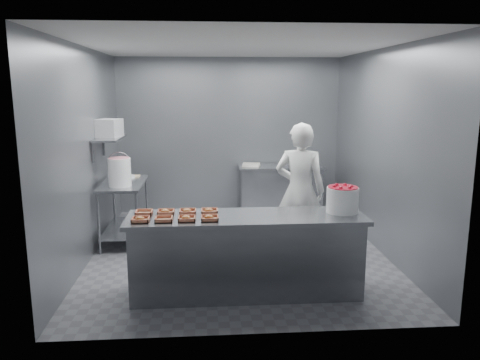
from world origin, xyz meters
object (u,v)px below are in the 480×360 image
object	(u,v)px
tray_3	(209,218)
worker	(300,191)
tray_0	(140,219)
tray_6	(188,211)
strawberry_tub	(342,199)
tray_2	(187,218)
tray_1	(164,219)
appliance	(109,128)
tray_7	(209,211)
glaze_bucket	(120,171)
back_counter	(280,190)
tray_5	(166,212)
prep_table	(124,203)
tray_4	(144,212)
service_counter	(246,254)

from	to	relation	value
tray_3	worker	xyz separation A→B (m)	(1.23, 1.28, -0.01)
tray_0	tray_6	bearing A→B (deg)	30.27
strawberry_tub	tray_2	bearing A→B (deg)	-173.34
tray_1	appliance	world-z (taller)	appliance
tray_7	glaze_bucket	bearing A→B (deg)	128.98
strawberry_tub	appliance	bearing A→B (deg)	146.29
back_counter	tray_5	xyz separation A→B (m)	(-1.78, -3.11, 0.47)
tray_1	tray_7	bearing A→B (deg)	30.43
tray_0	tray_7	size ratio (longest dim) A/B	1.00
tray_5	prep_table	bearing A→B (deg)	112.98
tray_3	tray_4	xyz separation A→B (m)	(-0.72, 0.28, -0.00)
service_counter	tray_6	world-z (taller)	tray_6
tray_3	appliance	world-z (taller)	appliance
tray_0	appliance	bearing A→B (deg)	108.09
service_counter	tray_6	size ratio (longest dim) A/B	13.88
service_counter	tray_2	size ratio (longest dim) A/B	13.88
service_counter	tray_3	size ratio (longest dim) A/B	13.88
glaze_bucket	service_counter	bearing A→B (deg)	-45.53
tray_4	tray_5	size ratio (longest dim) A/B	1.00
worker	glaze_bucket	world-z (taller)	worker
tray_7	glaze_bucket	size ratio (longest dim) A/B	0.38
service_counter	worker	world-z (taller)	worker
tray_2	tray_3	bearing A→B (deg)	0.00
tray_7	service_counter	bearing A→B (deg)	-19.20
tray_0	worker	distance (m)	2.33
back_counter	worker	distance (m)	2.16
tray_1	tray_7	distance (m)	0.55
tray_7	appliance	distance (m)	2.46
tray_6	back_counter	bearing A→B (deg)	63.62
worker	tray_2	bearing A→B (deg)	60.80
appliance	strawberry_tub	bearing A→B (deg)	-20.37
service_counter	tray_0	xyz separation A→B (m)	(-1.12, -0.14, 0.47)
tray_5	service_counter	bearing A→B (deg)	-9.02
tray_0	tray_2	xyz separation A→B (m)	(0.48, 0.00, 0.00)
tray_1	tray_4	world-z (taller)	same
back_counter	tray_3	xyz separation A→B (m)	(-1.30, -3.39, 0.47)
tray_3	strawberry_tub	bearing A→B (deg)	7.73
tray_3	worker	bearing A→B (deg)	46.22
tray_1	appliance	distance (m)	2.46
tray_7	tray_1	bearing A→B (deg)	-149.57
strawberry_tub	tray_5	bearing A→B (deg)	177.70
tray_0	tray_4	size ratio (longest dim) A/B	1.00
tray_3	tray_5	distance (m)	0.56
tray_5	back_counter	bearing A→B (deg)	60.18
prep_table	tray_6	distance (m)	2.10
service_counter	tray_2	world-z (taller)	tray_2
tray_6	strawberry_tub	bearing A→B (deg)	-2.63
service_counter	tray_1	world-z (taller)	tray_1
tray_4	tray_6	size ratio (longest dim) A/B	1.00
back_counter	tray_1	distance (m)	3.86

